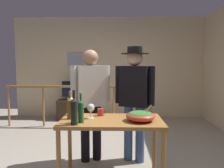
% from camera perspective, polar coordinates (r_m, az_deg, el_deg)
% --- Properties ---
extents(ground_plane, '(7.62, 7.62, 0.00)m').
position_cam_1_polar(ground_plane, '(3.41, -2.47, -19.88)').
color(ground_plane, '#9E9384').
extents(back_wall, '(5.09, 0.10, 2.67)m').
position_cam_1_polar(back_wall, '(6.01, -0.64, 4.24)').
color(back_wall, beige).
rests_on(back_wall, ground_plane).
extents(framed_picture, '(0.44, 0.03, 0.34)m').
position_cam_1_polar(framed_picture, '(6.05, -9.38, 6.30)').
color(framed_picture, '#9597AD').
extents(stair_railing, '(3.33, 0.10, 1.00)m').
position_cam_1_polar(stair_railing, '(5.05, -2.66, -3.80)').
color(stair_railing, '#9E6B33').
rests_on(stair_railing, ground_plane).
extents(tv_console, '(0.90, 0.40, 0.51)m').
position_cam_1_polar(tv_console, '(5.88, -9.45, -6.48)').
color(tv_console, '#38281E').
rests_on(tv_console, ground_plane).
extents(flat_screen_tv, '(0.65, 0.12, 0.49)m').
position_cam_1_polar(flat_screen_tv, '(5.77, -9.59, -1.30)').
color(flat_screen_tv, black).
rests_on(flat_screen_tv, tv_console).
extents(serving_table, '(1.21, 0.64, 0.79)m').
position_cam_1_polar(serving_table, '(2.68, -0.17, -11.12)').
color(serving_table, '#9E6B33').
rests_on(serving_table, ground_plane).
extents(salad_bowl, '(0.34, 0.34, 0.19)m').
position_cam_1_polar(salad_bowl, '(2.60, 7.32, -8.07)').
color(salad_bowl, '#CC3D2D').
rests_on(salad_bowl, serving_table).
extents(wine_glass, '(0.09, 0.09, 0.18)m').
position_cam_1_polar(wine_glass, '(2.69, -5.47, -6.22)').
color(wine_glass, silver).
rests_on(wine_glass, serving_table).
extents(wine_bottle_dark, '(0.08, 0.08, 0.38)m').
position_cam_1_polar(wine_bottle_dark, '(2.44, -9.75, -6.81)').
color(wine_bottle_dark, black).
rests_on(wine_bottle_dark, serving_table).
extents(wine_bottle_green, '(0.07, 0.07, 0.33)m').
position_cam_1_polar(wine_bottle_green, '(2.51, -8.03, -6.84)').
color(wine_bottle_green, '#1E5628').
rests_on(wine_bottle_green, serving_table).
extents(wine_bottle_amber, '(0.07, 0.07, 0.33)m').
position_cam_1_polar(wine_bottle_amber, '(2.70, -10.77, -6.05)').
color(wine_bottle_amber, brown).
rests_on(wine_bottle_amber, serving_table).
extents(wine_bottle_clear, '(0.08, 0.08, 0.31)m').
position_cam_1_polar(wine_bottle_clear, '(2.90, -10.68, -5.38)').
color(wine_bottle_clear, silver).
rests_on(wine_bottle_clear, serving_table).
extents(mug_red, '(0.12, 0.08, 0.09)m').
position_cam_1_polar(mug_red, '(2.83, -2.90, -7.26)').
color(mug_red, '#B7332D').
rests_on(mug_red, serving_table).
extents(person_standing_left, '(0.55, 0.36, 1.65)m').
position_cam_1_polar(person_standing_left, '(3.26, -5.50, -3.05)').
color(person_standing_left, black).
rests_on(person_standing_left, ground_plane).
extents(person_standing_right, '(0.56, 0.41, 1.69)m').
position_cam_1_polar(person_standing_right, '(3.24, 5.81, -2.44)').
color(person_standing_right, '#3D5684').
rests_on(person_standing_right, ground_plane).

